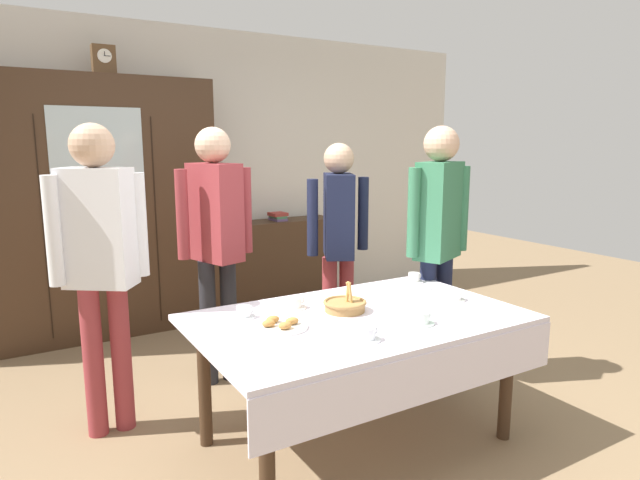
{
  "coord_description": "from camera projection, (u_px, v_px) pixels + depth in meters",
  "views": [
    {
      "loc": [
        -1.6,
        -2.49,
        1.64
      ],
      "look_at": [
        0.0,
        0.2,
        1.08
      ],
      "focal_mm": 30.44,
      "sensor_mm": 36.0,
      "label": 1
    }
  ],
  "objects": [
    {
      "name": "tea_cup_center",
      "position": [
        244.0,
        313.0,
        2.86
      ],
      "size": [
        0.13,
        0.13,
        0.06
      ],
      "color": "white",
      "rests_on": "dining_table"
    },
    {
      "name": "tea_cup_front_edge",
      "position": [
        455.0,
        296.0,
        3.18
      ],
      "size": [
        0.13,
        0.13,
        0.06
      ],
      "color": "white",
      "rests_on": "dining_table"
    },
    {
      "name": "tea_cup_back_edge",
      "position": [
        368.0,
        335.0,
        2.54
      ],
      "size": [
        0.13,
        0.13,
        0.06
      ],
      "color": "white",
      "rests_on": "dining_table"
    },
    {
      "name": "mantel_clock",
      "position": [
        104.0,
        60.0,
        4.4
      ],
      "size": [
        0.18,
        0.11,
        0.24
      ],
      "color": "brown",
      "rests_on": "wall_cabinet"
    },
    {
      "name": "person_behind_table_left",
      "position": [
        216.0,
        230.0,
        3.61
      ],
      "size": [
        0.52,
        0.4,
        1.74
      ],
      "color": "#232328",
      "rests_on": "ground"
    },
    {
      "name": "book_stack",
      "position": [
        278.0,
        216.0,
        5.49
      ],
      "size": [
        0.17,
        0.2,
        0.08
      ],
      "color": "#664C7A",
      "rests_on": "bookshelf_low"
    },
    {
      "name": "bread_basket",
      "position": [
        345.0,
        305.0,
        2.98
      ],
      "size": [
        0.24,
        0.24,
        0.16
      ],
      "color": "#9E7542",
      "rests_on": "dining_table"
    },
    {
      "name": "wall_cabinet",
      "position": [
        97.0,
        209.0,
        4.55
      ],
      "size": [
        1.95,
        0.46,
        2.18
      ],
      "color": "#3D2819",
      "rests_on": "ground"
    },
    {
      "name": "tea_cup_mid_left",
      "position": [
        295.0,
        304.0,
        3.03
      ],
      "size": [
        0.13,
        0.13,
        0.06
      ],
      "color": "white",
      "rests_on": "dining_table"
    },
    {
      "name": "pastry_plate",
      "position": [
        280.0,
        325.0,
        2.71
      ],
      "size": [
        0.28,
        0.28,
        0.05
      ],
      "color": "white",
      "rests_on": "dining_table"
    },
    {
      "name": "ground_plane",
      "position": [
        337.0,
        425.0,
        3.2
      ],
      "size": [
        12.0,
        12.0,
        0.0
      ],
      "primitive_type": "plane",
      "color": "#846B4C",
      "rests_on": "ground"
    },
    {
      "name": "tea_cup_mid_right",
      "position": [
        422.0,
        319.0,
        2.76
      ],
      "size": [
        0.13,
        0.13,
        0.06
      ],
      "color": "silver",
      "rests_on": "dining_table"
    },
    {
      "name": "bookshelf_low",
      "position": [
        279.0,
        262.0,
        5.57
      ],
      "size": [
        1.18,
        0.35,
        0.86
      ],
      "color": "#3D2819",
      "rests_on": "ground"
    },
    {
      "name": "person_behind_table_right",
      "position": [
        338.0,
        231.0,
        3.99
      ],
      "size": [
        0.52,
        0.41,
        1.64
      ],
      "color": "#933338",
      "rests_on": "ground"
    },
    {
      "name": "person_near_right_end",
      "position": [
        438.0,
        228.0,
        3.66
      ],
      "size": [
        0.52,
        0.33,
        1.75
      ],
      "color": "#191E38",
      "rests_on": "ground"
    },
    {
      "name": "dining_table",
      "position": [
        362.0,
        334.0,
        2.89
      ],
      "size": [
        1.74,
        1.08,
        0.73
      ],
      "color": "#3D2819",
      "rests_on": "ground"
    },
    {
      "name": "tea_cup_near_left",
      "position": [
        414.0,
        278.0,
        3.59
      ],
      "size": [
        0.13,
        0.13,
        0.06
      ],
      "color": "white",
      "rests_on": "dining_table"
    },
    {
      "name": "spoon_far_left",
      "position": [
        395.0,
        286.0,
        3.5
      ],
      "size": [
        0.12,
        0.02,
        0.01
      ],
      "color": "silver",
      "rests_on": "dining_table"
    },
    {
      "name": "back_wall",
      "position": [
        190.0,
        173.0,
        5.2
      ],
      "size": [
        6.4,
        0.1,
        2.7
      ],
      "primitive_type": "cube",
      "color": "silver",
      "rests_on": "ground"
    },
    {
      "name": "spoon_far_right",
      "position": [
        427.0,
        290.0,
        3.4
      ],
      "size": [
        0.12,
        0.02,
        0.01
      ],
      "color": "silver",
      "rests_on": "dining_table"
    },
    {
      "name": "person_beside_shelf",
      "position": [
        99.0,
        249.0,
        2.95
      ],
      "size": [
        0.52,
        0.37,
        1.75
      ],
      "color": "#933338",
      "rests_on": "ground"
    }
  ]
}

